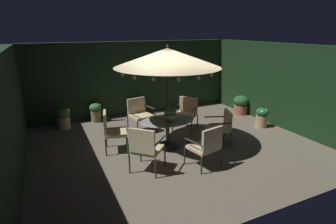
{
  "coord_description": "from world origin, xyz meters",
  "views": [
    {
      "loc": [
        -3.0,
        -6.05,
        3.0
      ],
      "look_at": [
        -0.2,
        -0.12,
        0.96
      ],
      "focal_mm": 28.74,
      "sensor_mm": 36.0,
      "label": 1
    }
  ],
  "objects_px": {
    "patio_chair_northeast": "(145,146)",
    "potted_plant_back_left": "(63,118)",
    "patio_chair_southwest": "(139,112)",
    "potted_plant_left_far": "(241,104)",
    "patio_chair_southeast": "(221,125)",
    "patio_dining_table": "(167,126)",
    "patio_chair_east": "(207,144)",
    "potted_plant_right_far": "(96,112)",
    "centerpiece_planter": "(170,113)",
    "patio_chair_south": "(187,111)",
    "potted_plant_right_near": "(262,117)",
    "patio_umbrella": "(167,58)",
    "patio_chair_north": "(112,129)",
    "potted_plant_back_center": "(139,106)"
  },
  "relations": [
    {
      "from": "patio_chair_south",
      "to": "potted_plant_back_left",
      "type": "xyz_separation_m",
      "value": [
        -3.45,
        1.62,
        -0.22
      ]
    },
    {
      "from": "patio_umbrella",
      "to": "patio_chair_southwest",
      "type": "relative_size",
      "value": 2.65
    },
    {
      "from": "patio_chair_southeast",
      "to": "potted_plant_right_near",
      "type": "distance_m",
      "value": 2.06
    },
    {
      "from": "patio_chair_east",
      "to": "potted_plant_back_left",
      "type": "relative_size",
      "value": 1.51
    },
    {
      "from": "patio_chair_north",
      "to": "patio_chair_northeast",
      "type": "xyz_separation_m",
      "value": [
        0.39,
        -1.36,
        0.0
      ]
    },
    {
      "from": "patio_chair_northeast",
      "to": "patio_chair_southwest",
      "type": "xyz_separation_m",
      "value": [
        0.72,
        2.43,
        -0.02
      ]
    },
    {
      "from": "patio_chair_south",
      "to": "potted_plant_right_far",
      "type": "xyz_separation_m",
      "value": [
        -2.41,
        1.89,
        -0.22
      ]
    },
    {
      "from": "patio_dining_table",
      "to": "potted_plant_right_far",
      "type": "distance_m",
      "value": 3.12
    },
    {
      "from": "centerpiece_planter",
      "to": "potted_plant_back_center",
      "type": "distance_m",
      "value": 3.0
    },
    {
      "from": "patio_umbrella",
      "to": "patio_chair_east",
      "type": "distance_m",
      "value": 2.27
    },
    {
      "from": "patio_umbrella",
      "to": "potted_plant_back_left",
      "type": "height_order",
      "value": "patio_umbrella"
    },
    {
      "from": "patio_chair_northeast",
      "to": "patio_chair_southeast",
      "type": "height_order",
      "value": "patio_chair_northeast"
    },
    {
      "from": "centerpiece_planter",
      "to": "potted_plant_right_far",
      "type": "relative_size",
      "value": 0.66
    },
    {
      "from": "patio_dining_table",
      "to": "patio_chair_east",
      "type": "relative_size",
      "value": 1.49
    },
    {
      "from": "patio_dining_table",
      "to": "patio_chair_northeast",
      "type": "xyz_separation_m",
      "value": [
        -1.0,
        -1.03,
        0.04
      ]
    },
    {
      "from": "potted_plant_right_near",
      "to": "potted_plant_back_left",
      "type": "xyz_separation_m",
      "value": [
        -5.69,
        2.48,
        0.03
      ]
    },
    {
      "from": "potted_plant_right_near",
      "to": "potted_plant_left_far",
      "type": "relative_size",
      "value": 0.91
    },
    {
      "from": "patio_dining_table",
      "to": "patio_chair_north",
      "type": "bearing_deg",
      "value": 166.4
    },
    {
      "from": "patio_chair_southwest",
      "to": "potted_plant_left_far",
      "type": "relative_size",
      "value": 1.46
    },
    {
      "from": "centerpiece_planter",
      "to": "potted_plant_right_far",
      "type": "height_order",
      "value": "centerpiece_planter"
    },
    {
      "from": "patio_chair_east",
      "to": "potted_plant_back_center",
      "type": "height_order",
      "value": "patio_chair_east"
    },
    {
      "from": "centerpiece_planter",
      "to": "potted_plant_back_center",
      "type": "xyz_separation_m",
      "value": [
        0.2,
        2.93,
        -0.61
      ]
    },
    {
      "from": "centerpiece_planter",
      "to": "patio_chair_south",
      "type": "height_order",
      "value": "centerpiece_planter"
    },
    {
      "from": "patio_chair_southeast",
      "to": "potted_plant_left_far",
      "type": "bearing_deg",
      "value": 40.02
    },
    {
      "from": "patio_umbrella",
      "to": "patio_chair_east",
      "type": "xyz_separation_m",
      "value": [
        0.3,
        -1.4,
        -1.77
      ]
    },
    {
      "from": "centerpiece_planter",
      "to": "potted_plant_right_near",
      "type": "height_order",
      "value": "centerpiece_planter"
    },
    {
      "from": "potted_plant_right_near",
      "to": "potted_plant_back_center",
      "type": "relative_size",
      "value": 0.92
    },
    {
      "from": "patio_chair_southwest",
      "to": "potted_plant_right_near",
      "type": "height_order",
      "value": "patio_chair_southwest"
    },
    {
      "from": "patio_chair_northeast",
      "to": "potted_plant_right_far",
      "type": "relative_size",
      "value": 1.68
    },
    {
      "from": "patio_chair_south",
      "to": "potted_plant_left_far",
      "type": "bearing_deg",
      "value": 11.19
    },
    {
      "from": "patio_chair_east",
      "to": "potted_plant_left_far",
      "type": "relative_size",
      "value": 1.44
    },
    {
      "from": "patio_chair_east",
      "to": "potted_plant_right_near",
      "type": "bearing_deg",
      "value": 25.9
    },
    {
      "from": "patio_umbrella",
      "to": "potted_plant_back_left",
      "type": "xyz_separation_m",
      "value": [
        -2.37,
        2.55,
        -1.97
      ]
    },
    {
      "from": "potted_plant_back_center",
      "to": "patio_dining_table",
      "type": "bearing_deg",
      "value": -93.93
    },
    {
      "from": "centerpiece_planter",
      "to": "patio_chair_southeast",
      "type": "height_order",
      "value": "centerpiece_planter"
    },
    {
      "from": "centerpiece_planter",
      "to": "patio_chair_north",
      "type": "height_order",
      "value": "centerpiece_planter"
    },
    {
      "from": "patio_chair_east",
      "to": "patio_chair_southeast",
      "type": "distance_m",
      "value": 1.39
    },
    {
      "from": "patio_dining_table",
      "to": "potted_plant_back_center",
      "type": "height_order",
      "value": "patio_dining_table"
    },
    {
      "from": "potted_plant_back_center",
      "to": "potted_plant_left_far",
      "type": "distance_m",
      "value": 3.68
    },
    {
      "from": "patio_chair_north",
      "to": "patio_chair_east",
      "type": "bearing_deg",
      "value": -45.75
    },
    {
      "from": "centerpiece_planter",
      "to": "patio_chair_northeast",
      "type": "xyz_separation_m",
      "value": [
        -0.99,
        -0.85,
        -0.37
      ]
    },
    {
      "from": "centerpiece_planter",
      "to": "patio_chair_southeast",
      "type": "distance_m",
      "value": 1.45
    },
    {
      "from": "patio_chair_northeast",
      "to": "potted_plant_back_left",
      "type": "distance_m",
      "value": 3.84
    },
    {
      "from": "patio_chair_south",
      "to": "potted_plant_back_center",
      "type": "distance_m",
      "value": 2.05
    },
    {
      "from": "patio_chair_east",
      "to": "patio_chair_southwest",
      "type": "height_order",
      "value": "patio_chair_southwest"
    },
    {
      "from": "centerpiece_planter",
      "to": "patio_chair_south",
      "type": "distance_m",
      "value": 1.6
    },
    {
      "from": "potted_plant_right_far",
      "to": "centerpiece_planter",
      "type": "bearing_deg",
      "value": -66.19
    },
    {
      "from": "potted_plant_right_near",
      "to": "potted_plant_left_far",
      "type": "bearing_deg",
      "value": 77.6
    },
    {
      "from": "patio_chair_north",
      "to": "patio_chair_southeast",
      "type": "relative_size",
      "value": 1.13
    },
    {
      "from": "patio_chair_north",
      "to": "potted_plant_back_left",
      "type": "distance_m",
      "value": 2.43
    }
  ]
}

